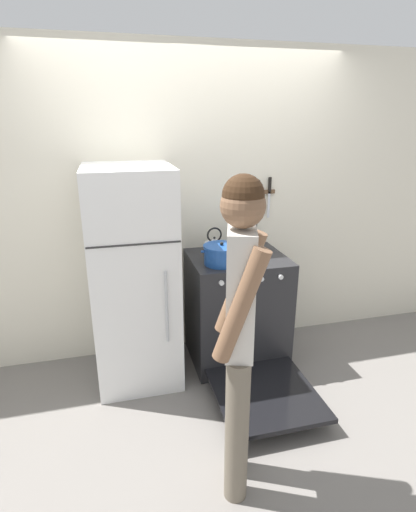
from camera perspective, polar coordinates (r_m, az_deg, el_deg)
ground_plane at (r=3.83m, az=-1.97°, el=-12.08°), size 14.00×14.00×0.00m
wall_back at (r=3.39m, az=-2.32°, el=6.99°), size 10.00×0.06×2.55m
refrigerator at (r=3.09m, az=-10.55°, el=-3.05°), size 0.63×0.72×1.67m
stove_range at (r=3.38m, az=4.29°, el=-7.80°), size 0.77×1.38×0.93m
dutch_oven_pot at (r=3.04m, az=1.95°, el=0.22°), size 0.32×0.28×0.17m
tea_kettle at (r=3.28m, az=0.94°, el=1.50°), size 0.20×0.16×0.22m
utensil_jar at (r=3.39m, az=6.67°, el=1.94°), size 0.09×0.09×0.26m
person at (r=2.02m, az=4.51°, el=-10.11°), size 0.35×0.41×1.76m
wall_knife_strip at (r=3.48m, az=7.19°, el=9.16°), size 0.31×0.03×0.35m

